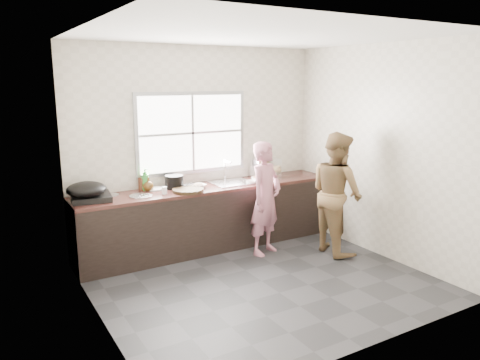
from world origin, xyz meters
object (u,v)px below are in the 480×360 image
bowl_mince (198,186)px  bowl_crabs (259,180)px  bowl_held (251,182)px  woman (266,202)px  bottle_green (145,180)px  burner (91,197)px  cutting_board (188,190)px  black_pot (174,182)px  pot_lid_left (110,195)px  bottle_brown_short (148,184)px  person_side (336,193)px  plate_food (155,189)px  dish_rack (266,168)px  pot_lid_right (141,196)px  bottle_brown_tall (144,182)px  glass_jar (164,190)px  wok (86,189)px

bowl_mince → bowl_crabs: bowl_crabs is taller
bowl_held → woman: bearing=-93.0°
bowl_held → bottle_green: bearing=165.7°
bowl_crabs → burner: bearing=176.4°
cutting_board → bowl_crabs: bowl_crabs is taller
woman → black_pot: 1.22m
bowl_held → pot_lid_left: size_ratio=0.80×
bottle_brown_short → black_pot: bearing=-7.1°
person_side → bottle_brown_short: 2.45m
cutting_board → bottle_brown_short: 0.52m
bottle_green → cutting_board: bearing=-38.4°
black_pot → plate_food: black_pot is taller
plate_food → dish_rack: dish_rack is taller
bottle_brown_short → pot_lid_right: bottle_brown_short is taller
person_side → bottle_brown_tall: (-2.20, 1.20, 0.17)m
bowl_crabs → glass_jar: bearing=-179.6°
wok → bowl_crabs: bearing=-2.6°
bottle_green → glass_jar: 0.35m
bowl_crabs → bottle_brown_tall: bottle_brown_tall is taller
bowl_held → bottle_brown_tall: size_ratio=0.82×
plate_food → bottle_brown_tall: 0.17m
plate_food → pot_lid_right: bearing=-136.9°
woman → pot_lid_right: woman is taller
bottle_brown_tall → pot_lid_left: bottle_brown_tall is taller
person_side → plate_food: size_ratio=7.13×
bowl_mince → glass_jar: size_ratio=2.04×
bowl_crabs → pot_lid_left: size_ratio=0.78×
bowl_held → black_pot: 1.05m
plate_food → bottle_brown_short: bearing=-169.4°
person_side → bottle_brown_short: person_side is taller
bowl_mince → bottle_green: bearing=162.3°
person_side → pot_lid_right: 2.51m
woman → bowl_mince: size_ratio=7.34×
bowl_crabs → burner: burner is taller
bowl_held → burner: bearing=174.6°
bowl_crabs → wok: (-2.32, 0.10, 0.12)m
woman → glass_jar: 1.31m
plate_food → glass_jar: glass_jar is taller
glass_jar → dish_rack: dish_rack is taller
woman → person_side: 0.94m
bottle_green → burner: (-0.72, -0.15, -0.11)m
bottle_green → glass_jar: bearing=-66.3°
bowl_mince → pot_lid_right: 0.81m
black_pot → bottle_brown_tall: bottle_brown_tall is taller
burner → pot_lid_left: 0.28m
cutting_board → person_side: bearing=-25.2°
cutting_board → pot_lid_right: bearing=173.9°
burner → pot_lid_left: burner is taller
person_side → bowl_crabs: (-0.65, 0.87, 0.09)m
bowl_crabs → cutting_board: bearing=-177.5°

